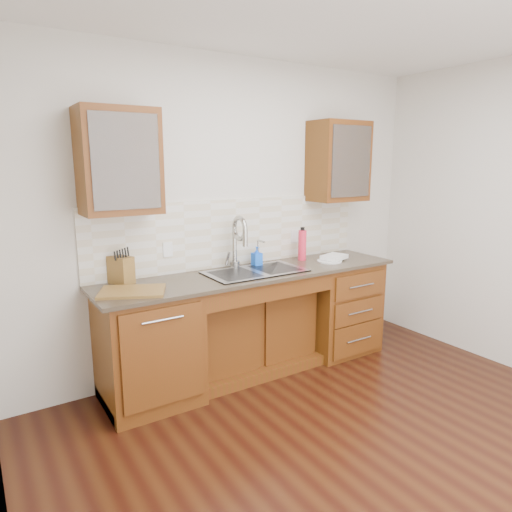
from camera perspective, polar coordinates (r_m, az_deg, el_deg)
ground at (r=3.26m, az=14.64°, el=-23.83°), size 4.00×3.50×0.10m
wall_back at (r=4.11m, az=-3.02°, el=5.06°), size 4.00×0.10×2.70m
base_cabinet_left at (r=3.64m, az=-13.32°, el=-11.01°), size 0.70×0.62×0.88m
base_cabinet_center at (r=4.12m, az=-0.99°, el=-9.26°), size 1.20×0.44×0.70m
base_cabinet_right at (r=4.57m, az=9.88°, el=-6.11°), size 0.70×0.62×0.88m
countertop at (r=3.87m, az=-0.20°, el=-2.18°), size 2.70×0.65×0.03m
backsplash at (r=4.07m, az=-2.57°, el=2.95°), size 2.70×0.02×0.59m
sink at (r=3.88m, az=-0.08°, el=-3.23°), size 0.84×0.46×0.19m
faucet at (r=3.97m, az=-2.72°, el=1.33°), size 0.04×0.04×0.40m
filter_tap at (r=4.12m, az=0.24°, el=0.60°), size 0.02×0.02×0.24m
upper_cabinet_left at (r=3.47m, az=-16.79°, el=11.22°), size 0.55×0.34×0.75m
upper_cabinet_right at (r=4.52m, az=10.24°, el=11.54°), size 0.55×0.34×0.75m
outlet_left at (r=3.80m, az=-10.98°, el=0.80°), size 0.08×0.01×0.12m
outlet_right at (r=4.43m, az=4.82°, el=2.53°), size 0.08×0.01×0.12m
soap_bottle at (r=4.06m, az=0.10°, el=-0.05°), size 0.08×0.08×0.18m
water_bottle at (r=4.32m, az=5.80°, el=1.35°), size 0.08×0.08×0.28m
plate at (r=4.30m, az=9.18°, el=-0.63°), size 0.26×0.26×0.01m
dish_towel at (r=4.36m, az=9.75°, el=-0.11°), size 0.28×0.24×0.04m
knife_block at (r=3.63m, az=-16.52°, el=-1.67°), size 0.18×0.22×0.21m
cutting_board at (r=3.37m, az=-15.20°, el=-4.29°), size 0.54×0.48×0.02m
cup_left_a at (r=3.44m, az=-18.39°, el=10.28°), size 0.13×0.13×0.10m
cup_left_b at (r=3.50m, az=-14.68°, el=10.43°), size 0.10×0.10×0.09m
cup_right_a at (r=4.45m, az=9.20°, el=10.90°), size 0.13×0.13×0.09m
cup_right_b at (r=4.60m, az=11.24°, el=10.80°), size 0.11×0.11×0.09m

